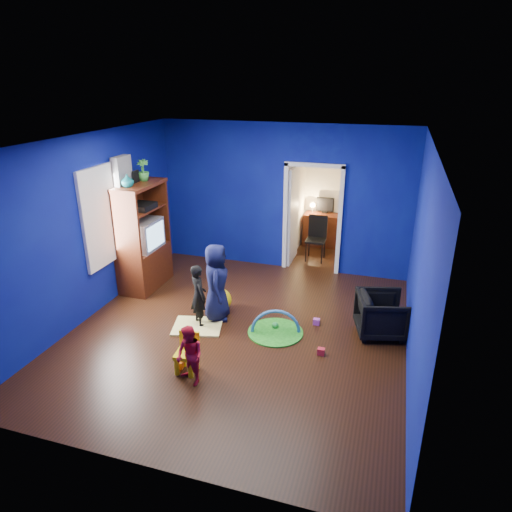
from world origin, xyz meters
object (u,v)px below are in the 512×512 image
(child_black, at_px, (199,295))
(tv_armoire, at_px, (143,236))
(toddler_red, at_px, (190,356))
(study_desk, at_px, (323,230))
(vase, at_px, (127,181))
(kid_chair, at_px, (186,355))
(child_navy, at_px, (216,282))
(play_mat, at_px, (275,332))
(crt_tv, at_px, (144,235))
(armchair, at_px, (381,315))
(hopper_ball, at_px, (220,300))
(folding_chair, at_px, (316,240))

(child_black, xyz_separation_m, tv_armoire, (-1.55, 1.04, 0.47))
(toddler_red, bearing_deg, study_desk, 113.21)
(vase, relative_size, kid_chair, 0.44)
(study_desk, bearing_deg, kid_chair, -99.64)
(child_navy, relative_size, study_desk, 1.45)
(play_mat, bearing_deg, crt_tv, 160.95)
(armchair, bearing_deg, crt_tv, 68.99)
(armchair, height_order, toddler_red, toddler_red)
(child_black, distance_m, toddler_red, 1.49)
(child_black, bearing_deg, tv_armoire, 9.31)
(armchair, distance_m, hopper_ball, 2.62)
(child_navy, distance_m, folding_chair, 3.17)
(tv_armoire, distance_m, play_mat, 3.08)
(vase, height_order, tv_armoire, vase)
(armchair, xyz_separation_m, vase, (-4.31, 0.19, 1.74))
(child_black, distance_m, study_desk, 4.40)
(vase, xyz_separation_m, tv_armoire, (0.00, 0.30, -1.09))
(child_navy, distance_m, tv_armoire, 1.93)
(hopper_ball, bearing_deg, study_desk, 73.12)
(child_black, height_order, vase, vase)
(child_navy, relative_size, tv_armoire, 0.65)
(child_navy, bearing_deg, vase, 56.31)
(crt_tv, bearing_deg, folding_chair, 38.63)
(toddler_red, height_order, play_mat, toddler_red)
(child_navy, bearing_deg, tv_armoire, 47.54)
(child_black, bearing_deg, armchair, -125.30)
(crt_tv, xyz_separation_m, folding_chair, (2.77, 2.21, -0.56))
(child_black, height_order, play_mat, child_black)
(tv_armoire, relative_size, crt_tv, 2.80)
(tv_armoire, height_order, folding_chair, tv_armoire)
(child_navy, height_order, kid_chair, child_navy)
(child_black, relative_size, kid_chair, 2.05)
(vase, bearing_deg, folding_chair, 41.82)
(child_black, xyz_separation_m, crt_tv, (-1.51, 1.04, 0.51))
(kid_chair, relative_size, play_mat, 0.58)
(kid_chair, bearing_deg, tv_armoire, 124.42)
(toddler_red, relative_size, vase, 3.71)
(kid_chair, distance_m, study_desk, 5.50)
(vase, distance_m, crt_tv, 1.09)
(armchair, relative_size, kid_chair, 1.45)
(toddler_red, distance_m, tv_armoire, 3.24)
(vase, height_order, study_desk, vase)
(play_mat, bearing_deg, study_desk, 89.46)
(tv_armoire, xyz_separation_m, play_mat, (2.77, -0.94, -0.97))
(hopper_ball, height_order, folding_chair, folding_chair)
(child_navy, height_order, hopper_ball, child_navy)
(child_black, bearing_deg, kid_chair, 149.16)
(vase, distance_m, folding_chair, 4.10)
(armchair, bearing_deg, child_navy, 81.73)
(armchair, xyz_separation_m, crt_tv, (-4.27, 0.49, 0.69))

